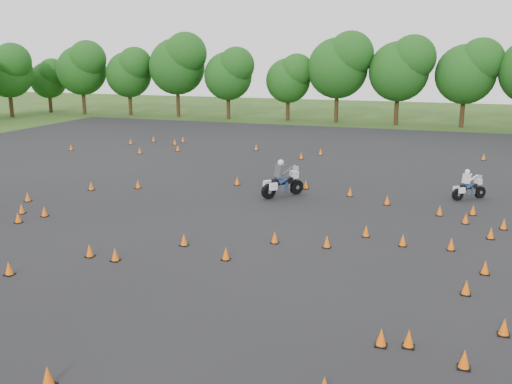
% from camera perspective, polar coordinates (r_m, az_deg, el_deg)
% --- Properties ---
extents(ground, '(140.00, 140.00, 0.00)m').
position_cam_1_polar(ground, '(21.75, -3.38, -5.45)').
color(ground, '#2D5119').
rests_on(ground, ground).
extents(asphalt_pad, '(62.00, 62.00, 0.00)m').
position_cam_1_polar(asphalt_pad, '(27.15, 1.35, -1.50)').
color(asphalt_pad, black).
rests_on(asphalt_pad, ground).
extents(treeline, '(87.05, 32.37, 10.46)m').
position_cam_1_polar(treeline, '(54.10, 15.57, 10.52)').
color(treeline, '#1A4C15').
rests_on(treeline, ground).
extents(traffic_cones, '(36.25, 33.07, 0.45)m').
position_cam_1_polar(traffic_cones, '(26.95, 0.90, -1.12)').
color(traffic_cones, '#FF640A').
rests_on(traffic_cones, asphalt_pad).
extents(rider_grey, '(2.14, 2.48, 1.95)m').
position_cam_1_polar(rider_grey, '(28.96, 2.66, 1.44)').
color(rider_grey, '#3F4146').
rests_on(rider_grey, ground).
extents(rider_white, '(1.91, 1.73, 1.53)m').
position_cam_1_polar(rider_white, '(30.34, 20.61, 0.72)').
color(rider_white, silver).
rests_on(rider_white, ground).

